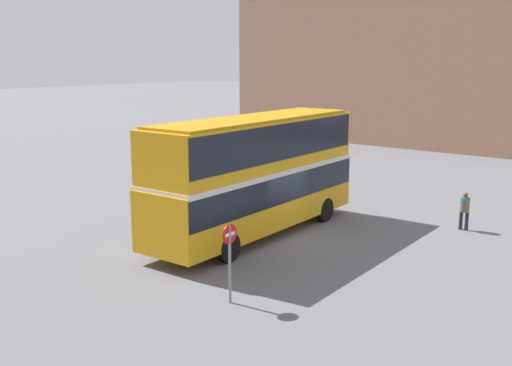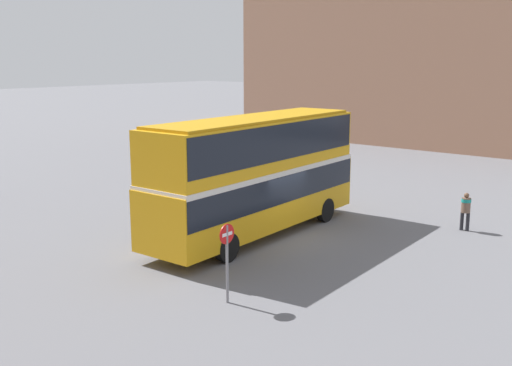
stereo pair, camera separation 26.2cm
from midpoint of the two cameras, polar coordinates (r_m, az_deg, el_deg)
name	(u,v)px [view 1 (the left image)]	position (r m, az deg, el deg)	size (l,w,h in m)	color
ground_plane	(280,237)	(23.55, 1.94, -5.15)	(240.00, 240.00, 0.00)	slate
building_row_right	(438,58)	(52.00, 16.79, 11.30)	(10.81, 33.89, 13.73)	#9E7056
double_decker_bus	(256,169)	(23.19, -0.32, 1.39)	(10.64, 2.98, 4.67)	gold
pedestrian_foreground	(465,207)	(25.64, 18.99, -2.17)	(0.41, 0.41, 1.57)	#232328
parked_car_kerb_near	(217,170)	(33.32, -3.96, 1.27)	(4.33, 1.83, 1.57)	maroon
no_entry_sign	(230,251)	(16.94, -2.96, -6.48)	(0.58, 0.08, 2.33)	gray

